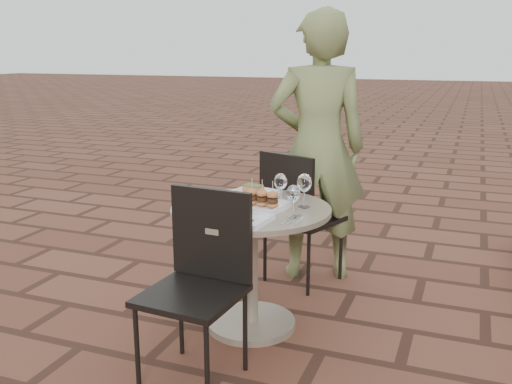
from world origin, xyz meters
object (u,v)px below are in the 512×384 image
(plate_salmon, at_px, (253,193))
(plate_tuna, at_px, (245,219))
(cafe_table, at_px, (251,249))
(diner, at_px, (318,148))
(plate_sliders, at_px, (262,202))
(chair_near, at_px, (201,269))
(chair_far, at_px, (296,208))

(plate_salmon, distance_m, plate_tuna, 0.54)
(cafe_table, xyz_separation_m, diner, (0.13, 0.92, 0.45))
(plate_sliders, height_order, plate_tuna, plate_sliders)
(chair_near, bearing_deg, chair_far, 89.77)
(plate_tuna, bearing_deg, plate_sliders, 91.81)
(chair_near, height_order, plate_sliders, chair_near)
(cafe_table, xyz_separation_m, chair_far, (0.05, 0.70, 0.07))
(diner, bearing_deg, chair_near, 61.60)
(cafe_table, distance_m, diner, 1.03)
(chair_near, height_order, plate_tuna, chair_near)
(plate_sliders, bearing_deg, chair_far, 91.54)
(chair_far, relative_size, plate_salmon, 3.07)
(chair_near, bearing_deg, plate_sliders, 81.84)
(chair_near, distance_m, plate_sliders, 0.59)
(chair_near, bearing_deg, plate_tuna, 67.99)
(cafe_table, xyz_separation_m, chair_near, (-0.05, -0.54, 0.07))
(diner, distance_m, plate_sliders, 0.94)
(chair_far, distance_m, chair_near, 1.24)
(diner, bearing_deg, cafe_table, 60.57)
(chair_near, distance_m, diner, 1.52)
(cafe_table, height_order, chair_far, chair_far)
(chair_far, bearing_deg, plate_tuna, 112.73)
(chair_near, distance_m, plate_tuna, 0.35)
(plate_salmon, bearing_deg, chair_far, 74.68)
(cafe_table, relative_size, diner, 0.48)
(cafe_table, bearing_deg, plate_tuna, -74.62)
(chair_far, height_order, diner, diner)
(chair_far, xyz_separation_m, plate_sliders, (0.02, -0.70, 0.22))
(diner, xyz_separation_m, plate_tuna, (-0.06, -1.20, -0.18))
(cafe_table, bearing_deg, diner, 81.80)
(diner, bearing_deg, plate_tuna, 66.10)
(diner, relative_size, plate_tuna, 7.23)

